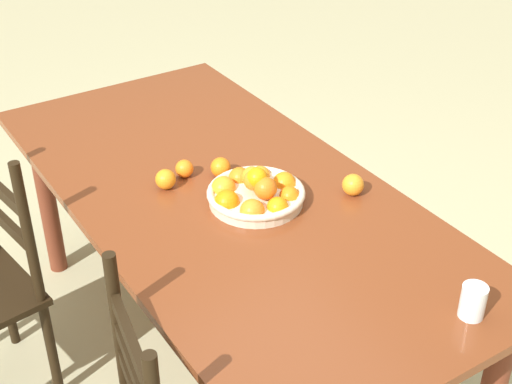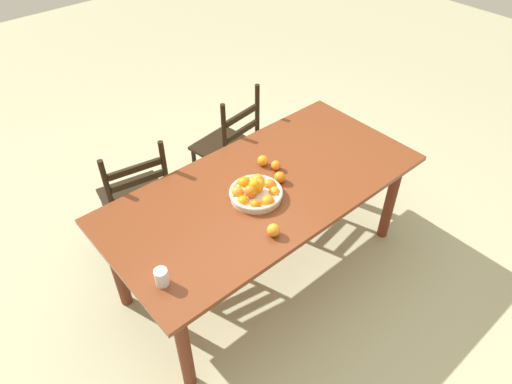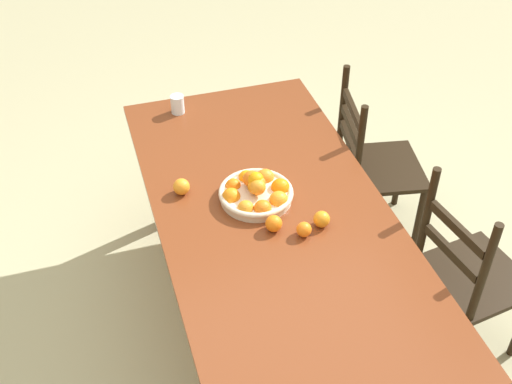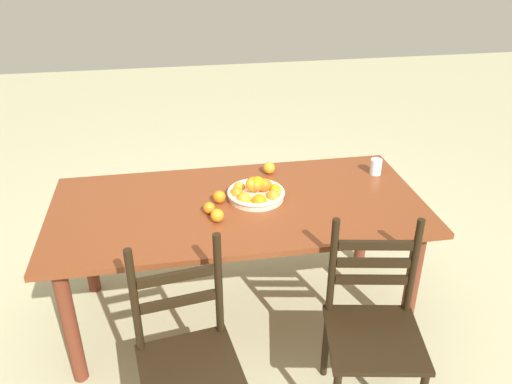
# 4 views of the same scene
# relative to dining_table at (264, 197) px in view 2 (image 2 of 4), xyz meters

# --- Properties ---
(ground_plane) EXTENTS (12.00, 12.00, 0.00)m
(ground_plane) POSITION_rel_dining_table_xyz_m (0.00, 0.00, -0.67)
(ground_plane) COLOR #B1AD86
(dining_table) EXTENTS (2.05, 0.98, 0.77)m
(dining_table) POSITION_rel_dining_table_xyz_m (0.00, 0.00, 0.00)
(dining_table) COLOR brown
(dining_table) RESTS_ON ground
(chair_near_window) EXTENTS (0.51, 0.51, 0.97)m
(chair_near_window) POSITION_rel_dining_table_xyz_m (-0.53, 0.74, -0.21)
(chair_near_window) COLOR black
(chair_near_window) RESTS_ON ground
(chair_by_cabinet) EXTENTS (0.48, 0.48, 0.99)m
(chair_by_cabinet) POSITION_rel_dining_table_xyz_m (0.34, 0.80, -0.21)
(chair_by_cabinet) COLOR black
(chair_by_cabinet) RESTS_ON ground
(fruit_bowl) EXTENTS (0.33, 0.33, 0.14)m
(fruit_bowl) POSITION_rel_dining_table_xyz_m (-0.11, -0.04, 0.14)
(fruit_bowl) COLOR beige
(fruit_bowl) RESTS_ON dining_table
(orange_loose_0) EXTENTS (0.06, 0.06, 0.06)m
(orange_loose_0) POSITION_rel_dining_table_xyz_m (0.17, 0.08, 0.13)
(orange_loose_0) COLOR orange
(orange_loose_0) RESTS_ON dining_table
(orange_loose_1) EXTENTS (0.07, 0.07, 0.07)m
(orange_loose_1) POSITION_rel_dining_table_xyz_m (0.10, -0.03, 0.13)
(orange_loose_1) COLOR orange
(orange_loose_1) RESTS_ON dining_table
(orange_loose_2) EXTENTS (0.07, 0.07, 0.07)m
(orange_loose_2) POSITION_rel_dining_table_xyz_m (-0.24, -0.34, 0.13)
(orange_loose_2) COLOR orange
(orange_loose_2) RESTS_ON dining_table
(orange_loose_3) EXTENTS (0.07, 0.07, 0.07)m
(orange_loose_3) POSITION_rel_dining_table_xyz_m (0.13, 0.17, 0.13)
(orange_loose_3) COLOR orange
(orange_loose_3) RESTS_ON dining_table
(drinking_glass) EXTENTS (0.07, 0.07, 0.10)m
(drinking_glass) POSITION_rel_dining_table_xyz_m (-0.88, -0.23, 0.15)
(drinking_glass) COLOR silver
(drinking_glass) RESTS_ON dining_table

